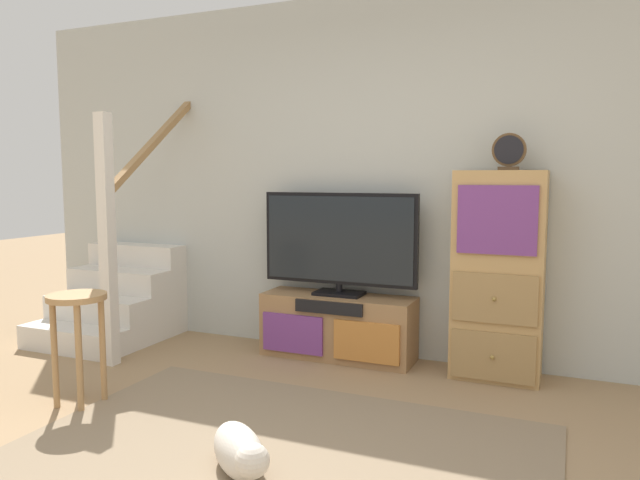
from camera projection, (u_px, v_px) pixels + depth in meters
The scene contains 9 objects.
back_wall at pixel (388, 177), 4.45m from camera, with size 6.40×0.12×2.70m, color #B2B7B2.
area_rug at pixel (276, 455), 2.89m from camera, with size 2.60×1.80×0.01m, color #847056.
media_console at pixel (338, 327), 4.44m from camera, with size 1.15×0.38×0.47m.
television at pixel (339, 241), 4.39m from camera, with size 1.19×0.22×0.76m.
side_cabinet at pixel (498, 276), 3.95m from camera, with size 0.58×0.38×1.40m.
desk_clock at pixel (509, 152), 3.83m from camera, with size 0.21×0.08×0.24m.
staircase at pixel (132, 290), 5.19m from camera, with size 1.00×1.36×2.20m.
bar_stool_near at pixel (78, 322), 3.49m from camera, with size 0.34×0.34×0.67m.
dog at pixel (240, 452), 2.68m from camera, with size 0.46×0.45×0.23m.
Camera 1 is at (1.28, -1.85, 1.35)m, focal length 33.30 mm.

